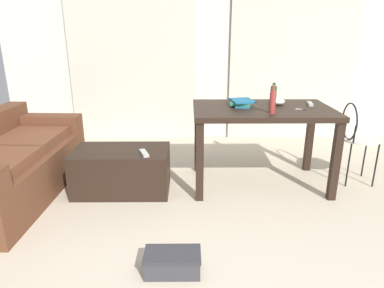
{
  "coord_description": "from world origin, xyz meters",
  "views": [
    {
      "loc": [
        -0.32,
        -1.53,
        1.52
      ],
      "look_at": [
        -0.3,
        1.7,
        0.44
      ],
      "focal_mm": 32.35,
      "sensor_mm": 36.0,
      "label": 1
    }
  ],
  "objects_px": {
    "coffee_table": "(122,170)",
    "bowl": "(277,101)",
    "wire_chair": "(355,133)",
    "tv_remote_primary": "(144,153)",
    "scissors": "(302,109)",
    "bottle_near": "(274,93)",
    "tv_remote_on_table": "(310,104)",
    "couch": "(6,166)",
    "shoebox": "(173,262)",
    "book_stack": "(241,103)",
    "craft_table": "(262,119)",
    "bottle_far": "(273,102)"
  },
  "relations": [
    {
      "from": "wire_chair",
      "to": "bowl",
      "type": "height_order",
      "value": "bowl"
    },
    {
      "from": "bowl",
      "to": "bottle_near",
      "type": "bearing_deg",
      "value": 89.54
    },
    {
      "from": "couch",
      "to": "bowl",
      "type": "bearing_deg",
      "value": 8.53
    },
    {
      "from": "coffee_table",
      "to": "couch",
      "type": "bearing_deg",
      "value": -174.08
    },
    {
      "from": "coffee_table",
      "to": "wire_chair",
      "type": "xyz_separation_m",
      "value": [
        2.32,
        0.2,
        0.31
      ]
    },
    {
      "from": "craft_table",
      "to": "bottle_far",
      "type": "relative_size",
      "value": 5.25
    },
    {
      "from": "couch",
      "to": "shoebox",
      "type": "height_order",
      "value": "couch"
    },
    {
      "from": "scissors",
      "to": "bottle_near",
      "type": "bearing_deg",
      "value": 113.35
    },
    {
      "from": "wire_chair",
      "to": "tv_remote_primary",
      "type": "xyz_separation_m",
      "value": [
        -2.08,
        -0.32,
        -0.09
      ]
    },
    {
      "from": "bottle_near",
      "to": "shoebox",
      "type": "height_order",
      "value": "bottle_near"
    },
    {
      "from": "craft_table",
      "to": "wire_chair",
      "type": "xyz_separation_m",
      "value": [
        0.95,
        0.05,
        -0.16
      ]
    },
    {
      "from": "bowl",
      "to": "tv_remote_on_table",
      "type": "bearing_deg",
      "value": -2.75
    },
    {
      "from": "couch",
      "to": "tv_remote_primary",
      "type": "relative_size",
      "value": 9.71
    },
    {
      "from": "wire_chair",
      "to": "tv_remote_on_table",
      "type": "relative_size",
      "value": 5.79
    },
    {
      "from": "coffee_table",
      "to": "bowl",
      "type": "relative_size",
      "value": 6.19
    },
    {
      "from": "couch",
      "to": "bottle_far",
      "type": "bearing_deg",
      "value": 0.31
    },
    {
      "from": "craft_table",
      "to": "bowl",
      "type": "height_order",
      "value": "bowl"
    },
    {
      "from": "craft_table",
      "to": "tv_remote_primary",
      "type": "distance_m",
      "value": 1.19
    },
    {
      "from": "bottle_near",
      "to": "bowl",
      "type": "bearing_deg",
      "value": -90.46
    },
    {
      "from": "wire_chair",
      "to": "bottle_near",
      "type": "distance_m",
      "value": 0.9
    },
    {
      "from": "bottle_near",
      "to": "tv_remote_primary",
      "type": "bearing_deg",
      "value": -155.48
    },
    {
      "from": "couch",
      "to": "book_stack",
      "type": "height_order",
      "value": "book_stack"
    },
    {
      "from": "book_stack",
      "to": "tv_remote_on_table",
      "type": "bearing_deg",
      "value": 2.88
    },
    {
      "from": "scissors",
      "to": "coffee_table",
      "type": "bearing_deg",
      "value": -178.18
    },
    {
      "from": "wire_chair",
      "to": "shoebox",
      "type": "relative_size",
      "value": 2.26
    },
    {
      "from": "scissors",
      "to": "tv_remote_primary",
      "type": "distance_m",
      "value": 1.53
    },
    {
      "from": "bottle_far",
      "to": "wire_chair",
      "type": "bearing_deg",
      "value": 17.68
    },
    {
      "from": "bowl",
      "to": "wire_chair",
      "type": "bearing_deg",
      "value": -5.88
    },
    {
      "from": "couch",
      "to": "coffee_table",
      "type": "relative_size",
      "value": 1.97
    },
    {
      "from": "wire_chair",
      "to": "book_stack",
      "type": "distance_m",
      "value": 1.19
    },
    {
      "from": "coffee_table",
      "to": "tv_remote_primary",
      "type": "bearing_deg",
      "value": -27.2
    },
    {
      "from": "tv_remote_on_table",
      "to": "scissors",
      "type": "xyz_separation_m",
      "value": [
        -0.14,
        -0.21,
        -0.01
      ]
    },
    {
      "from": "wire_chair",
      "to": "tv_remote_primary",
      "type": "distance_m",
      "value": 2.1
    },
    {
      "from": "tv_remote_primary",
      "to": "bottle_near",
      "type": "bearing_deg",
      "value": 4.2
    },
    {
      "from": "coffee_table",
      "to": "book_stack",
      "type": "xyz_separation_m",
      "value": [
        1.17,
        0.23,
        0.62
      ]
    },
    {
      "from": "tv_remote_on_table",
      "to": "tv_remote_primary",
      "type": "height_order",
      "value": "tv_remote_on_table"
    },
    {
      "from": "coffee_table",
      "to": "tv_remote_primary",
      "type": "distance_m",
      "value": 0.35
    },
    {
      "from": "bottle_near",
      "to": "tv_remote_on_table",
      "type": "relative_size",
      "value": 1.32
    },
    {
      "from": "coffee_table",
      "to": "tv_remote_on_table",
      "type": "distance_m",
      "value": 1.97
    },
    {
      "from": "craft_table",
      "to": "book_stack",
      "type": "bearing_deg",
      "value": 158.59
    },
    {
      "from": "bottle_near",
      "to": "tv_remote_primary",
      "type": "distance_m",
      "value": 1.49
    },
    {
      "from": "tv_remote_on_table",
      "to": "bowl",
      "type": "bearing_deg",
      "value": -174.22
    },
    {
      "from": "tv_remote_primary",
      "to": "scissors",
      "type": "bearing_deg",
      "value": -13.46
    },
    {
      "from": "tv_remote_on_table",
      "to": "craft_table",
      "type": "bearing_deg",
      "value": -158.68
    },
    {
      "from": "couch",
      "to": "bottle_near",
      "type": "distance_m",
      "value": 2.72
    },
    {
      "from": "bottle_near",
      "to": "scissors",
      "type": "xyz_separation_m",
      "value": [
        0.18,
        -0.41,
        -0.08
      ]
    },
    {
      "from": "bottle_near",
      "to": "book_stack",
      "type": "height_order",
      "value": "bottle_near"
    },
    {
      "from": "wire_chair",
      "to": "bowl",
      "type": "xyz_separation_m",
      "value": [
        -0.78,
        0.08,
        0.31
      ]
    },
    {
      "from": "couch",
      "to": "tv_remote_primary",
      "type": "distance_m",
      "value": 1.3
    },
    {
      "from": "bottle_near",
      "to": "shoebox",
      "type": "bearing_deg",
      "value": -120.51
    }
  ]
}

